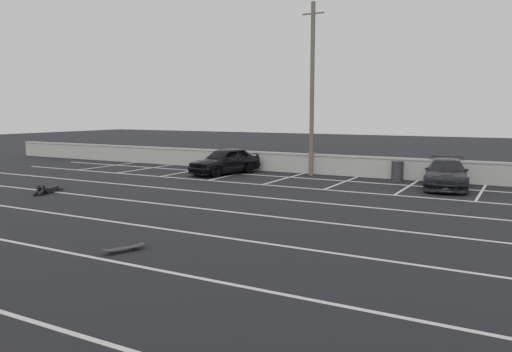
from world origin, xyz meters
The scene contains 9 objects.
ground centered at (0.00, 0.00, 0.00)m, with size 120.00×120.00×0.00m, color black.
seawall centered at (0.00, 14.00, 0.55)m, with size 50.00×0.45×1.06m.
stall_lines centered at (-0.08, 4.41, 0.00)m, with size 36.00×20.05×0.01m.
car_left centered at (-5.57, 11.47, 0.72)m, with size 1.70×4.21×1.44m, color black.
car_right centered at (5.52, 12.00, 0.64)m, with size 1.78×4.39×1.27m, color black.
utility_pole centered at (-1.34, 13.20, 4.47)m, with size 1.18×0.24×8.83m.
trash_bin centered at (3.10, 13.39, 0.48)m, with size 0.81×0.81×0.95m.
person centered at (-8.76, 2.92, 0.21)m, with size 1.56×2.24×0.42m, color black, non-canonical shape.
skateboard centered at (0.28, -2.29, 0.08)m, with size 0.52×0.85×0.10m.
Camera 1 is at (8.63, -10.94, 3.34)m, focal length 35.00 mm.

